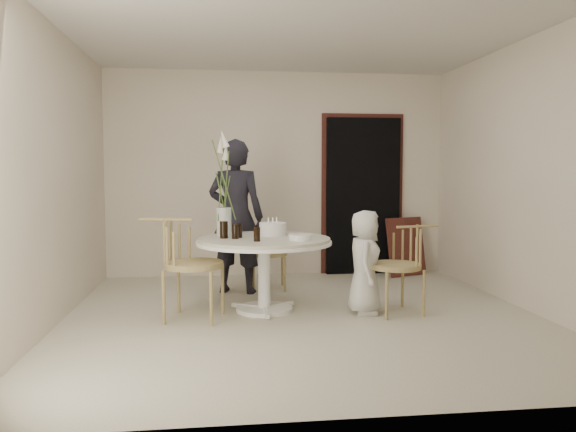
{
  "coord_description": "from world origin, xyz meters",
  "views": [
    {
      "loc": [
        -0.79,
        -5.21,
        1.37
      ],
      "look_at": [
        -0.11,
        0.3,
        0.94
      ],
      "focal_mm": 35.0,
      "sensor_mm": 36.0,
      "label": 1
    }
  ],
  "objects": [
    {
      "name": "birthday_cake",
      "position": [
        -0.24,
        0.45,
        0.8
      ],
      "size": [
        0.28,
        0.28,
        0.18
      ],
      "rotation": [
        0.0,
        0.0,
        -0.12
      ],
      "color": "white",
      "rests_on": "table"
    },
    {
      "name": "ground",
      "position": [
        0.0,
        0.0,
        0.0
      ],
      "size": [
        4.5,
        4.5,
        0.0
      ],
      "primitive_type": "plane",
      "color": "beige",
      "rests_on": "ground"
    },
    {
      "name": "chair_far",
      "position": [
        -0.21,
        1.41,
        0.51
      ],
      "size": [
        0.45,
        0.48,
        0.78
      ],
      "rotation": [
        0.0,
        0.0,
        -0.03
      ],
      "color": "#A08C57",
      "rests_on": "ground"
    },
    {
      "name": "door_trim",
      "position": [
        1.15,
        2.23,
        1.11
      ],
      "size": [
        1.12,
        0.03,
        2.22
      ],
      "primitive_type": "cube",
      "color": "#56251D",
      "rests_on": "ground"
    },
    {
      "name": "cola_tumbler_d",
      "position": [
        -0.59,
        0.31,
        0.8
      ],
      "size": [
        0.07,
        0.07,
        0.14
      ],
      "primitive_type": "cylinder",
      "rotation": [
        0.0,
        0.0,
        -0.08
      ],
      "color": "black",
      "rests_on": "table"
    },
    {
      "name": "doorway",
      "position": [
        1.15,
        2.19,
        1.05
      ],
      "size": [
        1.0,
        0.1,
        2.1
      ],
      "primitive_type": "cube",
      "color": "black",
      "rests_on": "ground"
    },
    {
      "name": "cola_tumbler_c",
      "position": [
        -0.74,
        0.27,
        0.81
      ],
      "size": [
        0.1,
        0.1,
        0.17
      ],
      "primitive_type": "cylinder",
      "rotation": [
        0.0,
        0.0,
        0.38
      ],
      "color": "black",
      "rests_on": "table"
    },
    {
      "name": "table",
      "position": [
        -0.35,
        0.25,
        0.62
      ],
      "size": [
        1.33,
        1.33,
        0.73
      ],
      "color": "white",
      "rests_on": "ground"
    },
    {
      "name": "chair_left",
      "position": [
        -1.16,
        0.05,
        0.62
      ],
      "size": [
        0.64,
        0.61,
        0.95
      ],
      "rotation": [
        0.0,
        0.0,
        1.33
      ],
      "color": "#A08C57",
      "rests_on": "ground"
    },
    {
      "name": "chair_right",
      "position": [
        1.02,
        0.02,
        0.56
      ],
      "size": [
        0.57,
        0.54,
        0.86
      ],
      "rotation": [
        0.0,
        0.0,
        -1.37
      ],
      "color": "#A08C57",
      "rests_on": "ground"
    },
    {
      "name": "girl",
      "position": [
        -0.6,
        1.16,
        0.87
      ],
      "size": [
        0.73,
        0.59,
        1.74
      ],
      "primitive_type": "imported",
      "rotation": [
        0.0,
        0.0,
        2.84
      ],
      "color": "black",
      "rests_on": "ground"
    },
    {
      "name": "plate_stack",
      "position": [
        -0.03,
        0.03,
        0.76
      ],
      "size": [
        0.28,
        0.28,
        0.05
      ],
      "primitive_type": "cylinder",
      "rotation": [
        0.0,
        0.0,
        0.41
      ],
      "color": "white",
      "rests_on": "table"
    },
    {
      "name": "picture_frame",
      "position": [
        1.69,
        1.95,
        0.39
      ],
      "size": [
        0.6,
        0.38,
        0.77
      ],
      "primitive_type": "cube",
      "rotation": [
        -0.17,
        0.0,
        0.39
      ],
      "color": "#56251D",
      "rests_on": "ground"
    },
    {
      "name": "cola_tumbler_b",
      "position": [
        -0.44,
        -0.02,
        0.8
      ],
      "size": [
        0.08,
        0.08,
        0.13
      ],
      "primitive_type": "cylinder",
      "rotation": [
        0.0,
        0.0,
        -0.27
      ],
      "color": "black",
      "rests_on": "table"
    },
    {
      "name": "cola_tumbler_a",
      "position": [
        -0.63,
        0.21,
        0.8
      ],
      "size": [
        0.07,
        0.07,
        0.14
      ],
      "primitive_type": "cylinder",
      "rotation": [
        0.0,
        0.0,
        0.04
      ],
      "color": "black",
      "rests_on": "table"
    },
    {
      "name": "boy",
      "position": [
        0.61,
        0.04,
        0.5
      ],
      "size": [
        0.43,
        0.56,
        1.01
      ],
      "primitive_type": "imported",
      "rotation": [
        0.0,
        0.0,
        1.32
      ],
      "color": "silver",
      "rests_on": "ground"
    },
    {
      "name": "room_shell",
      "position": [
        0.0,
        0.0,
        1.62
      ],
      "size": [
        4.5,
        4.5,
        4.5
      ],
      "color": "silver",
      "rests_on": "ground"
    },
    {
      "name": "flower_vase",
      "position": [
        -0.74,
        0.53,
        1.11
      ],
      "size": [
        0.15,
        0.15,
        1.07
      ],
      "rotation": [
        0.0,
        0.0,
        0.35
      ],
      "color": "silver",
      "rests_on": "table"
    }
  ]
}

